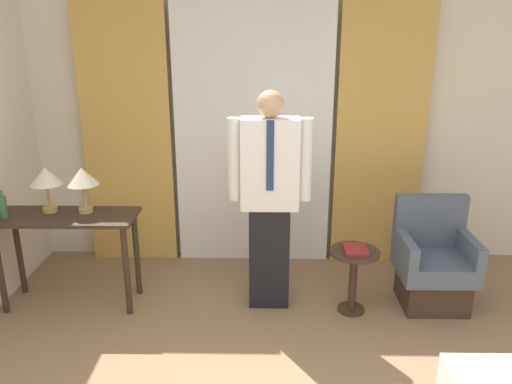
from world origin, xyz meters
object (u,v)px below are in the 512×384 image
Objects in this scene: desk at (67,232)px; table_lamp_left at (46,178)px; person at (270,194)px; armchair at (433,266)px; book at (356,250)px; side_table at (354,270)px; bottle_near_edge at (3,207)px; table_lamp_right at (82,178)px.

table_lamp_left reaches higher than desk.
person reaches higher than armchair.
person reaches higher than desk.
desk is at bearing 177.45° from book.
side_table is (0.69, -0.10, -0.61)m from person.
book is at bearing -2.55° from desk.
bottle_near_edge reaches higher than side_table.
person is at bearing 2.31° from bottle_near_edge.
table_lamp_right is 1.52m from person.
desk is at bearing 177.78° from side_table.
book is at bearing -166.53° from armchair.
side_table is at bearing -0.33° from bottle_near_edge.
bottle_near_edge is at bearing 179.67° from side_table.
armchair is (3.04, 0.06, -0.31)m from desk.
table_lamp_right is at bearing 175.31° from book.
table_lamp_left is 1.66× the size of book.
table_lamp_right is 1.66× the size of book.
desk is 1.69m from person.
desk is at bearing 9.45° from bottle_near_edge.
table_lamp_right is 0.65m from bottle_near_edge.
bottle_near_edge is 0.26× the size of armchair.
armchair is 1.66× the size of side_table.
book is (-0.69, -0.17, 0.22)m from armchair.
table_lamp_right reaches higher than armchair.
person reaches higher than book.
bottle_near_edge is (-0.30, -0.15, -0.19)m from table_lamp_left.
table_lamp_left and table_lamp_right have the same top height.
table_lamp_right is 0.70× the size of side_table.
bottle_near_edge is at bearing -153.52° from table_lamp_left.
person is 0.82m from book.
desk is 3.06m from armchair.
side_table is (2.20, -0.17, -0.72)m from table_lamp_right.
desk is 0.47m from table_lamp_left.
armchair is (2.89, -0.02, -0.75)m from table_lamp_right.
table_lamp_left is at bearing 179.72° from armchair.
person is (1.81, -0.07, -0.11)m from table_lamp_left.
armchair is 3.97× the size of book.
desk is 2.35m from book.
side_table is at bearing -4.34° from table_lamp_right.
armchair is at bearing 12.35° from side_table.
table_lamp_left is at bearing 177.92° from person.
armchair is at bearing 2.22° from bottle_near_edge.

